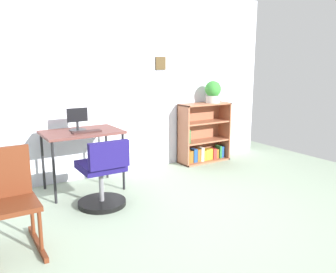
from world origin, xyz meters
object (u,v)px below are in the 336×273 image
at_px(rocking_chair, 9,199).
at_px(bookshelf_low, 202,136).
at_px(keyboard, 87,132).
at_px(monitor, 77,120).
at_px(potted_plant_on_shelf, 213,92).
at_px(desk, 82,136).
at_px(office_chair, 103,178).

bearing_deg(rocking_chair, bookshelf_low, 23.43).
bearing_deg(keyboard, rocking_chair, -137.11).
distance_m(monitor, potted_plant_on_shelf, 2.20).
bearing_deg(monitor, desk, -57.98).
bearing_deg(desk, rocking_chair, -132.87).
distance_m(desk, potted_plant_on_shelf, 2.20).
distance_m(desk, office_chair, 0.72).
relative_size(desk, potted_plant_on_shelf, 2.68).
height_order(office_chair, rocking_chair, rocking_chair).
height_order(desk, keyboard, keyboard).
xyz_separation_m(rocking_chair, potted_plant_on_shelf, (3.12, 1.23, 0.66)).
xyz_separation_m(desk, keyboard, (0.02, -0.12, 0.07)).
height_order(keyboard, potted_plant_on_shelf, potted_plant_on_shelf).
bearing_deg(monitor, rocking_chair, -130.83).
bearing_deg(rocking_chair, potted_plant_on_shelf, 21.58).
bearing_deg(office_chair, keyboard, 87.93).
distance_m(office_chair, rocking_chair, 1.05).
bearing_deg(monitor, office_chair, -87.41).
xyz_separation_m(monitor, potted_plant_on_shelf, (2.18, 0.15, 0.24)).
height_order(desk, office_chair, office_chair).
distance_m(bookshelf_low, potted_plant_on_shelf, 0.71).
bearing_deg(desk, office_chair, -89.75).
bearing_deg(keyboard, office_chair, -92.07).
distance_m(keyboard, office_chair, 0.66).
relative_size(monitor, rocking_chair, 0.32).
distance_m(rocking_chair, potted_plant_on_shelf, 3.41).
distance_m(monitor, keyboard, 0.21).
xyz_separation_m(monitor, office_chair, (0.03, -0.68, -0.53)).
xyz_separation_m(desk, rocking_chair, (-0.96, -1.04, -0.23)).
height_order(desk, monitor, monitor).
bearing_deg(potted_plant_on_shelf, keyboard, -171.50).
height_order(monitor, rocking_chair, monitor).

